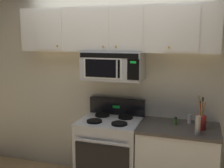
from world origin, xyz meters
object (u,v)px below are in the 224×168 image
(stove_range, at_px, (110,152))
(salt_shaker, at_px, (190,119))
(over_range_microwave, at_px, (113,66))
(spice_jar, at_px, (176,121))
(pepper_mill, at_px, (198,125))
(utensil_crock_red, at_px, (201,120))

(stove_range, relative_size, salt_shaker, 10.08)
(over_range_microwave, distance_m, spice_jar, 1.02)
(pepper_mill, xyz_separation_m, spice_jar, (-0.25, 0.26, -0.06))
(stove_range, relative_size, over_range_microwave, 1.47)
(stove_range, xyz_separation_m, salt_shaker, (0.95, 0.16, 0.49))
(utensil_crock_red, bearing_deg, spice_jar, 165.25)
(salt_shaker, bearing_deg, over_range_microwave, -177.28)
(stove_range, xyz_separation_m, pepper_mill, (1.05, -0.20, 0.53))
(salt_shaker, height_order, spice_jar, salt_shaker)
(stove_range, distance_m, pepper_mill, 1.20)
(pepper_mill, distance_m, spice_jar, 0.37)
(over_range_microwave, bearing_deg, utensil_crock_red, -6.94)
(stove_range, height_order, over_range_microwave, over_range_microwave)
(over_range_microwave, bearing_deg, spice_jar, -4.10)
(pepper_mill, bearing_deg, over_range_microwave, 163.17)
(stove_range, distance_m, salt_shaker, 1.08)
(stove_range, height_order, utensil_crock_red, utensil_crock_red)
(over_range_microwave, xyz_separation_m, pepper_mill, (1.05, -0.32, -0.57))
(stove_range, bearing_deg, over_range_microwave, 90.14)
(utensil_crock_red, xyz_separation_m, pepper_mill, (-0.03, -0.19, -0.01))
(salt_shaker, distance_m, pepper_mill, 0.38)
(utensil_crock_red, height_order, pepper_mill, utensil_crock_red)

